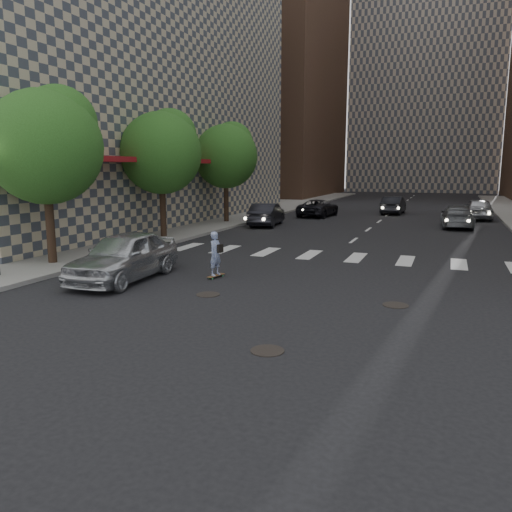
{
  "coord_description": "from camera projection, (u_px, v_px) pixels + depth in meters",
  "views": [
    {
      "loc": [
        4.48,
        -11.65,
        3.7
      ],
      "look_at": [
        -0.41,
        1.01,
        1.3
      ],
      "focal_mm": 35.0,
      "sensor_mm": 36.0,
      "label": 1
    }
  ],
  "objects": [
    {
      "name": "manhole_c",
      "position": [
        396.0,
        305.0,
        13.6
      ],
      "size": [
        0.7,
        0.7,
        0.02
      ],
      "primitive_type": "cylinder",
      "color": "black",
      "rests_on": "ground"
    },
    {
      "name": "tower_center",
      "position": [
        430.0,
        40.0,
        80.4
      ],
      "size": [
        22.0,
        20.0,
        48.0
      ],
      "primitive_type": "cube",
      "color": "#ADA08E",
      "rests_on": "ground"
    },
    {
      "name": "silver_sedan",
      "position": [
        124.0,
        256.0,
        16.58
      ],
      "size": [
        2.13,
        4.86,
        1.63
      ],
      "primitive_type": "imported",
      "rotation": [
        0.0,
        0.0,
        0.04
      ],
      "color": "silver",
      "rests_on": "ground"
    },
    {
      "name": "building_left",
      "position": [
        103.0,
        38.0,
        34.3
      ],
      "size": [
        16.4,
        33.0,
        25.0
      ],
      "color": "tan",
      "rests_on": "ground"
    },
    {
      "name": "traffic_car_e",
      "position": [
        393.0,
        205.0,
        40.56
      ],
      "size": [
        1.68,
        4.39,
        1.43
      ],
      "primitive_type": "imported",
      "rotation": [
        0.0,
        0.0,
        3.1
      ],
      "color": "black",
      "rests_on": "ground"
    },
    {
      "name": "tree_a",
      "position": [
        48.0,
        142.0,
        18.36
      ],
      "size": [
        4.2,
        4.2,
        6.6
      ],
      "color": "#382619",
      "rests_on": "sidewalk_left"
    },
    {
      "name": "traffic_car_d",
      "position": [
        478.0,
        209.0,
        36.22
      ],
      "size": [
        2.02,
        4.61,
        1.55
      ],
      "primitive_type": "imported",
      "rotation": [
        0.0,
        0.0,
        3.18
      ],
      "color": "#A0A3A7",
      "rests_on": "ground"
    },
    {
      "name": "traffic_car_b",
      "position": [
        457.0,
        217.0,
        31.25
      ],
      "size": [
        2.09,
        4.76,
        1.36
      ],
      "primitive_type": "imported",
      "rotation": [
        0.0,
        0.0,
        3.18
      ],
      "color": "slate",
      "rests_on": "ground"
    },
    {
      "name": "tower_left",
      "position": [
        265.0,
        45.0,
        67.07
      ],
      "size": [
        18.0,
        24.0,
        40.0
      ],
      "primitive_type": "cube",
      "color": "brown",
      "rests_on": "ground"
    },
    {
      "name": "tree_c",
      "position": [
        227.0,
        153.0,
        33.06
      ],
      "size": [
        4.2,
        4.2,
        6.6
      ],
      "color": "#382619",
      "rests_on": "sidewalk_left"
    },
    {
      "name": "manhole_b",
      "position": [
        208.0,
        294.0,
        14.75
      ],
      "size": [
        0.7,
        0.7,
        0.02
      ],
      "primitive_type": "cylinder",
      "color": "black",
      "rests_on": "ground"
    },
    {
      "name": "ground",
      "position": [
        257.0,
        313.0,
        12.94
      ],
      "size": [
        160.0,
        160.0,
        0.0
      ],
      "primitive_type": "plane",
      "color": "black",
      "rests_on": "ground"
    },
    {
      "name": "skateboarder",
      "position": [
        216.0,
        254.0,
        16.92
      ],
      "size": [
        0.47,
        0.82,
        1.58
      ],
      "rotation": [
        0.0,
        0.0,
        -0.22
      ],
      "color": "brown",
      "rests_on": "ground"
    },
    {
      "name": "tree_b",
      "position": [
        163.0,
        149.0,
        25.71
      ],
      "size": [
        4.2,
        4.2,
        6.6
      ],
      "color": "#382619",
      "rests_on": "sidewalk_left"
    },
    {
      "name": "traffic_car_c",
      "position": [
        318.0,
        208.0,
        38.45
      ],
      "size": [
        2.55,
        4.86,
        1.31
      ],
      "primitive_type": "imported",
      "rotation": [
        0.0,
        0.0,
        3.06
      ],
      "color": "black",
      "rests_on": "ground"
    },
    {
      "name": "sidewalk_left",
      "position": [
        170.0,
        218.0,
        36.44
      ],
      "size": [
        13.0,
        80.0,
        0.15
      ],
      "primitive_type": "cube",
      "color": "gray",
      "rests_on": "ground"
    },
    {
      "name": "traffic_car_a",
      "position": [
        267.0,
        214.0,
        32.31
      ],
      "size": [
        2.08,
        4.58,
        1.46
      ],
      "primitive_type": "imported",
      "rotation": [
        0.0,
        0.0,
        3.27
      ],
      "color": "black",
      "rests_on": "ground"
    },
    {
      "name": "manhole_a",
      "position": [
        267.0,
        351.0,
        10.21
      ],
      "size": [
        0.7,
        0.7,
        0.02
      ],
      "primitive_type": "cylinder",
      "color": "black",
      "rests_on": "ground"
    }
  ]
}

